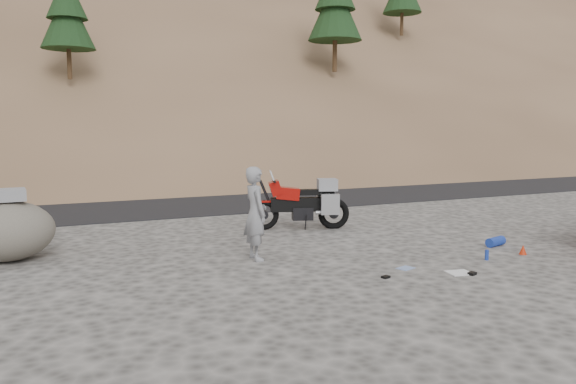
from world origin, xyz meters
The scene contains 13 objects.
ground centered at (0.00, 0.00, 0.00)m, with size 140.00×140.00×0.00m, color #44423F.
road centered at (0.00, 9.00, 0.00)m, with size 120.00×7.00×0.05m, color black.
hillside centered at (-0.05, 40.88, 11.08)m, with size 120.00×73.00×46.72m.
motorcycle centered at (0.37, 2.77, 0.61)m, with size 2.33×1.13×1.43m.
man centered at (-1.79, 0.39, 0.00)m, with size 0.63×0.41×1.72m, color gray.
boulder centered at (-5.96, 2.17, 0.57)m, with size 1.90×1.69×1.28m.
gear_white_cloth centered at (0.96, -1.93, 0.01)m, with size 0.39×0.35×0.01m, color white.
gear_blue_mat centered at (3.09, -0.58, 0.10)m, with size 0.19×0.19×0.48m, color #1A359D.
gear_bottle centered at (2.05, -1.42, 0.10)m, with size 0.07×0.07×0.19m, color #1A359D.
gear_funnel centered at (3.01, -1.36, 0.09)m, with size 0.14×0.14×0.18m, color red.
gear_glove_a centered at (-0.34, -1.67, 0.02)m, with size 0.13×0.09×0.04m, color black.
gear_glove_b centered at (1.07, -2.10, 0.02)m, with size 0.14×0.10×0.05m, color black.
gear_blue_cloth centered at (0.32, -1.30, 0.01)m, with size 0.29×0.21×0.01m, color #7E94C3.
Camera 1 is at (-5.45, -9.06, 2.45)m, focal length 35.00 mm.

